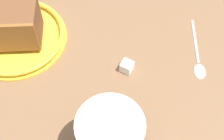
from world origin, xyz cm
name	(u,v)px	position (x,y,z in cm)	size (l,w,h in cm)	color
ground_plane	(73,60)	(0.00, 0.00, -1.77)	(131.56, 131.56, 3.53)	brown
small_plate	(17,36)	(-9.39, 4.45, 0.81)	(17.62, 17.62, 1.64)	yellow
cake_slice	(11,25)	(-9.41, 4.18, 4.25)	(9.75, 7.50, 6.93)	brown
teaspoon	(199,60)	(21.33, -4.31, 0.35)	(3.15, 12.57, 0.80)	silver
sugar_cube	(127,67)	(8.95, -4.42, 0.94)	(1.87, 1.87, 1.87)	white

